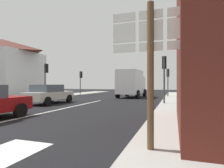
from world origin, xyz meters
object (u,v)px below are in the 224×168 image
object	(u,v)px
delivery_truck	(131,83)
traffic_light_far_right	(168,76)
traffic_light_near_right	(164,69)
traffic_light_near_left	(46,73)
traffic_light_far_left	(81,78)
route_sign_post	(151,60)
sedan_far	(49,94)

from	to	relation	value
delivery_truck	traffic_light_far_right	xyz separation A→B (m)	(3.93, 1.49, 0.77)
traffic_light_near_right	traffic_light_near_left	bearing A→B (deg)	172.31
traffic_light_far_right	traffic_light_far_left	bearing A→B (deg)	176.73
traffic_light_near_right	traffic_light_near_left	size ratio (longest dim) A/B	0.99
route_sign_post	traffic_light_far_left	bearing A→B (deg)	121.73
delivery_truck	traffic_light_near_left	size ratio (longest dim) A/B	1.44
sedan_far	traffic_light_near_left	bearing A→B (deg)	130.96
route_sign_post	traffic_light_near_left	xyz separation A→B (m)	(-11.71, 11.61, 0.62)
sedan_far	traffic_light_far_left	world-z (taller)	traffic_light_far_left
delivery_truck	traffic_light_far_left	distance (m)	7.90
route_sign_post	traffic_light_near_right	bearing A→B (deg)	91.25
traffic_light_far_left	traffic_light_near_right	xyz separation A→B (m)	(11.49, -8.88, 0.19)
delivery_truck	route_sign_post	bearing A→B (deg)	-76.10
route_sign_post	traffic_light_far_right	xyz separation A→B (m)	(-0.22, 18.28, 0.41)
sedan_far	traffic_light_far_left	xyz separation A→B (m)	(-3.01, 10.79, 1.66)
traffic_light_far_left	sedan_far	bearing A→B (deg)	-74.42
sedan_far	traffic_light_far_left	size ratio (longest dim) A/B	1.29
route_sign_post	traffic_light_near_left	distance (m)	16.50
route_sign_post	traffic_light_far_right	distance (m)	18.29
traffic_light_far_left	traffic_light_far_right	distance (m)	11.51
traffic_light_far_left	traffic_light_near_left	bearing A→B (deg)	-90.00
traffic_light_far_right	traffic_light_near_left	bearing A→B (deg)	-149.87
traffic_light_near_right	traffic_light_near_left	xyz separation A→B (m)	(-11.49, 1.55, 0.02)
traffic_light_far_left	traffic_light_near_right	size ratio (longest dim) A/B	0.93
route_sign_post	traffic_light_far_left	distance (m)	22.27
route_sign_post	traffic_light_far_left	world-z (taller)	traffic_light_far_left
traffic_light_far_right	route_sign_post	bearing A→B (deg)	-89.31
traffic_light_near_left	route_sign_post	bearing A→B (deg)	-44.76
traffic_light_near_left	traffic_light_near_right	bearing A→B (deg)	-7.69
delivery_truck	traffic_light_near_left	xyz separation A→B (m)	(-7.56, -5.17, 0.98)
delivery_truck	traffic_light_far_right	size ratio (longest dim) A/B	1.57
route_sign_post	traffic_light_far_left	size ratio (longest dim) A/B	0.98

